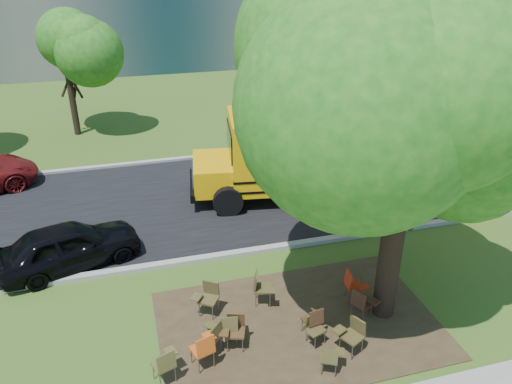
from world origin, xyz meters
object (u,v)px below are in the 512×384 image
object	(u,v)px
school_bus	(383,146)
chair_0	(165,363)
chair_11	(314,319)
chair_12	(353,284)
main_tree	(410,113)
chair_6	(353,332)
chair_8	(213,335)
chair_2	(204,347)
black_car	(69,246)
chair_9	(208,295)
chair_3	(234,328)
chair_1	(230,325)
chair_7	(362,302)
chair_10	(261,286)
chair_5	(314,327)
chair_4	(331,357)

from	to	relation	value
school_bus	chair_0	distance (m)	11.87
chair_0	chair_11	world-z (taller)	chair_0
chair_12	main_tree	bearing A→B (deg)	45.93
chair_6	chair_8	bearing A→B (deg)	48.95
chair_2	chair_12	distance (m)	4.44
chair_11	black_car	distance (m)	7.58
chair_2	school_bus	bearing A→B (deg)	23.76
chair_9	chair_11	bearing A→B (deg)	-179.34
chair_3	black_car	bearing A→B (deg)	-31.02
chair_1	chair_2	distance (m)	0.94
main_tree	chair_11	bearing A→B (deg)	-170.93
chair_0	chair_9	world-z (taller)	chair_9
chair_1	chair_7	distance (m)	3.41
chair_8	chair_6	bearing A→B (deg)	-62.23
chair_8	chair_10	bearing A→B (deg)	-5.42
main_tree	chair_7	size ratio (longest dim) A/B	9.90
chair_5	chair_11	world-z (taller)	chair_11
chair_1	school_bus	bearing A→B (deg)	50.50
chair_5	chair_8	xyz separation A→B (m)	(-2.39, 0.33, 0.04)
main_tree	chair_1	size ratio (longest dim) A/B	10.22
chair_3	chair_7	distance (m)	3.34
main_tree	chair_2	bearing A→B (deg)	-172.62
chair_5	chair_10	xyz separation A→B (m)	(-0.83, 1.74, 0.10)
chair_10	chair_1	bearing A→B (deg)	-25.74
chair_7	chair_9	world-z (taller)	chair_9
main_tree	chair_4	size ratio (longest dim) A/B	11.43
school_bus	chair_11	distance (m)	8.98
chair_3	chair_4	distance (m)	2.33
chair_7	chair_12	xyz separation A→B (m)	(0.11, 0.76, 0.00)
main_tree	black_car	xyz separation A→B (m)	(-7.96, 4.45, -4.74)
chair_4	chair_10	xyz separation A→B (m)	(-0.82, 2.75, 0.10)
chair_6	black_car	size ratio (longest dim) A/B	0.23
chair_4	chair_10	world-z (taller)	chair_10
chair_1	chair_2	xyz separation A→B (m)	(-0.73, -0.59, 0.05)
main_tree	chair_0	xyz separation A→B (m)	(-5.72, -0.83, -4.87)
chair_4	chair_5	xyz separation A→B (m)	(0.01, 1.01, 0.01)
chair_7	chair_8	bearing A→B (deg)	-115.27
chair_2	chair_9	world-z (taller)	chair_2
school_bus	chair_12	distance (m)	7.32
chair_12	black_car	distance (m)	8.30
chair_5	chair_3	bearing A→B (deg)	-32.36
chair_9	chair_11	distance (m)	2.78
chair_1	chair_6	size ratio (longest dim) A/B	0.94
chair_8	chair_11	xyz separation A→B (m)	(2.48, -0.11, 0.00)
school_bus	chair_5	size ratio (longest dim) A/B	16.70
chair_1	black_car	world-z (taller)	black_car
chair_0	chair_3	bearing A→B (deg)	2.06
chair_3	chair_10	distance (m)	1.70
chair_5	chair_4	bearing A→B (deg)	69.13
chair_11	school_bus	bearing A→B (deg)	41.25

